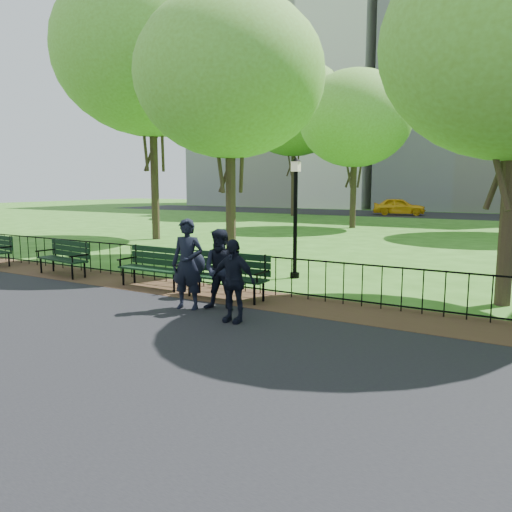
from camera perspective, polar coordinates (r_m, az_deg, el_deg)
The scene contains 18 objects.
ground at distance 9.70m, azimuth -4.48°, elevation -6.70°, with size 120.00×120.00×0.00m, color #30631A.
asphalt_path at distance 7.32m, azimuth -20.35°, elevation -12.15°, with size 60.00×9.20×0.01m, color black.
dirt_strip at distance 10.92m, azimuth 0.07°, elevation -4.91°, with size 60.00×1.60×0.01m, color #3D2B19.
far_street at distance 43.06m, azimuth 23.47°, elevation 4.19°, with size 70.00×9.00×0.01m, color black.
iron_fence at distance 11.24m, azimuth 1.37°, elevation -2.00°, with size 24.06×0.06×1.00m.
apartment_west at distance 62.92m, azimuth 4.62°, elevation 17.76°, with size 22.00×15.00×26.00m, color white.
park_bench_main at distance 10.99m, azimuth -5.01°, elevation -1.27°, with size 1.93×0.64×1.09m.
park_bench_left_a at distance 12.31m, azimuth -11.36°, elevation -0.75°, with size 1.89×0.61×1.06m.
park_bench_left_b at distance 14.65m, azimuth -20.97°, elevation 0.20°, with size 1.88×0.80×1.03m.
lamppost at distance 13.25m, azimuth 4.52°, elevation 4.91°, with size 0.29×0.29×3.19m.
tree_near_w at distance 16.92m, azimuth -3.01°, elevation 19.83°, with size 6.11×6.11×8.51m.
tree_mid_w at distance 23.98m, azimuth -11.91°, elevation 21.75°, with size 8.46×8.46×11.79m.
tree_far_c at distance 29.59m, azimuth 11.27°, elevation 15.14°, with size 6.36×6.36×8.87m.
tree_far_w at distance 40.63m, azimuth 4.37°, elevation 16.45°, with size 8.64×8.64×12.04m.
person_left at distance 10.00m, azimuth -7.83°, elevation -0.92°, with size 0.66×0.43×1.81m, color black.
person_mid at distance 9.84m, azimuth -3.91°, elevation -1.60°, with size 0.78×0.41×1.61m, color black.
person_right at distance 9.00m, azimuth -2.65°, elevation -2.84°, with size 0.88×0.36×1.51m, color black.
taxi at distance 42.52m, azimuth 16.04°, elevation 5.46°, with size 1.66×4.13×1.41m, color yellow.
Camera 1 is at (5.41, -7.65, 2.48)m, focal length 35.00 mm.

